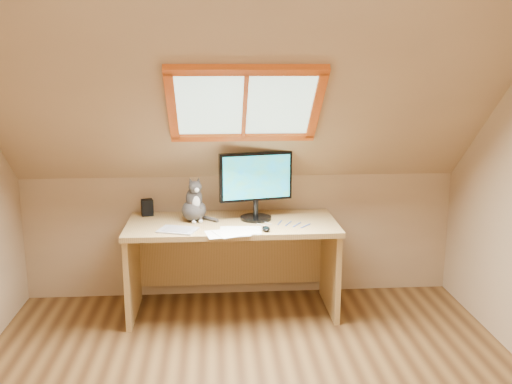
{
  "coord_description": "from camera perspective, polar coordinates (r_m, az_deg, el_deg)",
  "views": [
    {
      "loc": [
        -0.2,
        -2.76,
        1.89
      ],
      "look_at": [
        0.07,
        1.0,
        1.04
      ],
      "focal_mm": 40.0,
      "sensor_mm": 36.0,
      "label": 1
    }
  ],
  "objects": [
    {
      "name": "room_shell",
      "position": [
        2.71,
        0.17,
        3.03
      ],
      "size": [
        3.52,
        3.52,
        2.41
      ],
      "color": "tan",
      "rests_on": "ground"
    },
    {
      "name": "desk",
      "position": [
        4.43,
        -2.41,
        -5.55
      ],
      "size": [
        1.58,
        0.69,
        0.72
      ],
      "color": "tan",
      "rests_on": "ground"
    },
    {
      "name": "monitor",
      "position": [
        4.3,
        -0.01,
        1.06
      ],
      "size": [
        0.56,
        0.24,
        0.52
      ],
      "color": "black",
      "rests_on": "desk"
    },
    {
      "name": "cat",
      "position": [
        4.33,
        -6.21,
        -1.3
      ],
      "size": [
        0.24,
        0.27,
        0.34
      ],
      "color": "#3B3634",
      "rests_on": "desk"
    },
    {
      "name": "desk_speaker",
      "position": [
        4.56,
        -10.82,
        -1.53
      ],
      "size": [
        0.11,
        0.11,
        0.13
      ],
      "primitive_type": "cube",
      "rotation": [
        0.0,
        0.0,
        0.24
      ],
      "color": "black",
      "rests_on": "desk"
    },
    {
      "name": "graphics_tablet",
      "position": [
        4.12,
        -7.83,
        -3.79
      ],
      "size": [
        0.31,
        0.26,
        0.01
      ],
      "primitive_type": "cube",
      "rotation": [
        0.0,
        0.0,
        -0.32
      ],
      "color": "#B2B2B7",
      "rests_on": "desk"
    },
    {
      "name": "mouse",
      "position": [
        4.08,
        1.01,
        -3.69
      ],
      "size": [
        0.06,
        0.11,
        0.03
      ],
      "primitive_type": "ellipsoid",
      "rotation": [
        0.0,
        0.0,
        0.08
      ],
      "color": "black",
      "rests_on": "desk"
    },
    {
      "name": "papers",
      "position": [
        4.05,
        -2.73,
        -4.0
      ],
      "size": [
        0.35,
        0.3,
        0.01
      ],
      "color": "white",
      "rests_on": "desk"
    },
    {
      "name": "cables",
      "position": [
        4.21,
        2.44,
        -3.32
      ],
      "size": [
        0.51,
        0.26,
        0.01
      ],
      "color": "silver",
      "rests_on": "desk"
    }
  ]
}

